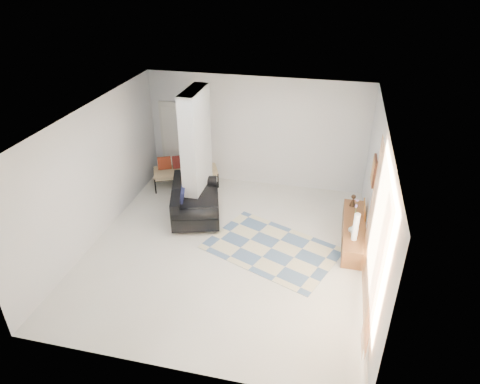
# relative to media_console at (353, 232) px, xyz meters

# --- Properties ---
(floor) EXTENTS (6.00, 6.00, 0.00)m
(floor) POSITION_rel_media_console_xyz_m (-2.52, -0.90, -0.20)
(floor) COLOR beige
(floor) RESTS_ON ground
(ceiling) EXTENTS (6.00, 6.00, 0.00)m
(ceiling) POSITION_rel_media_console_xyz_m (-2.52, -0.90, 2.60)
(ceiling) COLOR white
(ceiling) RESTS_ON wall_back
(wall_back) EXTENTS (6.00, 0.00, 6.00)m
(wall_back) POSITION_rel_media_console_xyz_m (-2.52, 2.10, 1.20)
(wall_back) COLOR silver
(wall_back) RESTS_ON ground
(wall_front) EXTENTS (6.00, 0.00, 6.00)m
(wall_front) POSITION_rel_media_console_xyz_m (-2.52, -3.90, 1.20)
(wall_front) COLOR silver
(wall_front) RESTS_ON ground
(wall_left) EXTENTS (0.00, 6.00, 6.00)m
(wall_left) POSITION_rel_media_console_xyz_m (-5.27, -0.90, 1.20)
(wall_left) COLOR silver
(wall_left) RESTS_ON ground
(wall_right) EXTENTS (0.00, 6.00, 6.00)m
(wall_right) POSITION_rel_media_console_xyz_m (0.23, -0.90, 1.20)
(wall_right) COLOR silver
(wall_right) RESTS_ON ground
(partition_column) EXTENTS (0.35, 1.20, 2.80)m
(partition_column) POSITION_rel_media_console_xyz_m (-3.62, 0.70, 1.20)
(partition_column) COLOR #B3B8BB
(partition_column) RESTS_ON floor
(hallway_door) EXTENTS (0.85, 0.06, 2.04)m
(hallway_door) POSITION_rel_media_console_xyz_m (-4.62, 2.06, 0.82)
(hallway_door) COLOR beige
(hallway_door) RESTS_ON floor
(curtain) EXTENTS (0.00, 2.55, 2.55)m
(curtain) POSITION_rel_media_console_xyz_m (0.15, -2.05, 1.25)
(curtain) COLOR #FA9141
(curtain) RESTS_ON wall_right
(wall_art) EXTENTS (0.04, 0.45, 0.55)m
(wall_art) POSITION_rel_media_console_xyz_m (0.20, -0.00, 1.45)
(wall_art) COLOR #3F1D11
(wall_art) RESTS_ON wall_right
(media_console) EXTENTS (0.45, 2.03, 0.80)m
(media_console) POSITION_rel_media_console_xyz_m (0.00, 0.00, 0.00)
(media_console) COLOR brown
(media_console) RESTS_ON floor
(loveseat) EXTENTS (1.48, 1.96, 0.76)m
(loveseat) POSITION_rel_media_console_xyz_m (-3.58, 0.16, 0.14)
(loveseat) COLOR silver
(loveseat) RESTS_ON floor
(daybed) EXTENTS (1.75, 1.28, 0.77)m
(daybed) POSITION_rel_media_console_xyz_m (-4.28, 1.56, 0.22)
(daybed) COLOR black
(daybed) RESTS_ON floor
(area_rug) EXTENTS (3.01, 2.54, 0.01)m
(area_rug) POSITION_rel_media_console_xyz_m (-1.62, -0.70, -0.20)
(area_rug) COLOR beige
(area_rug) RESTS_ON floor
(cylinder_lamp) EXTENTS (0.11, 0.11, 0.58)m
(cylinder_lamp) POSITION_rel_media_console_xyz_m (-0.02, -0.57, 0.49)
(cylinder_lamp) COLOR white
(cylinder_lamp) RESTS_ON media_console
(bronze_figurine) EXTENTS (0.15, 0.15, 0.27)m
(bronze_figurine) POSITION_rel_media_console_xyz_m (-0.05, 0.74, 0.33)
(bronze_figurine) COLOR #322116
(bronze_figurine) RESTS_ON media_console
(vase) EXTENTS (0.18, 0.18, 0.18)m
(vase) POSITION_rel_media_console_xyz_m (-0.05, -0.34, 0.28)
(vase) COLOR silver
(vase) RESTS_ON media_console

